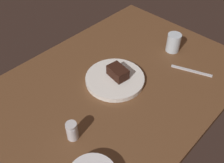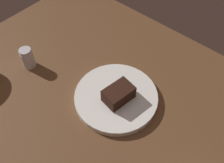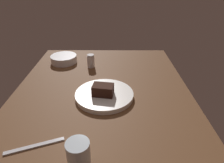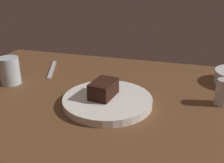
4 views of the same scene
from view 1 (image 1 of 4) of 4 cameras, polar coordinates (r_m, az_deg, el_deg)
name	(u,v)px [view 1 (image 1 of 4)]	position (r cm, az deg, el deg)	size (l,w,h in cm)	color
dining_table	(116,85)	(116.85, 0.81, -0.87)	(120.00, 84.00, 3.00)	brown
dessert_plate	(115,79)	(116.10, 0.64, 0.55)	(26.41, 26.41, 2.18)	white
chocolate_cake_slice	(118,72)	(114.22, 1.29, 2.04)	(9.10, 6.03, 4.78)	black
salt_shaker	(72,131)	(95.51, -8.76, -10.66)	(4.29, 4.29, 7.81)	silver
water_glass	(173,43)	(134.91, 13.35, 8.32)	(6.85, 6.85, 9.38)	silver
butter_knife	(191,71)	(126.97, 17.06, 2.26)	(19.00, 1.40, 0.50)	silver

